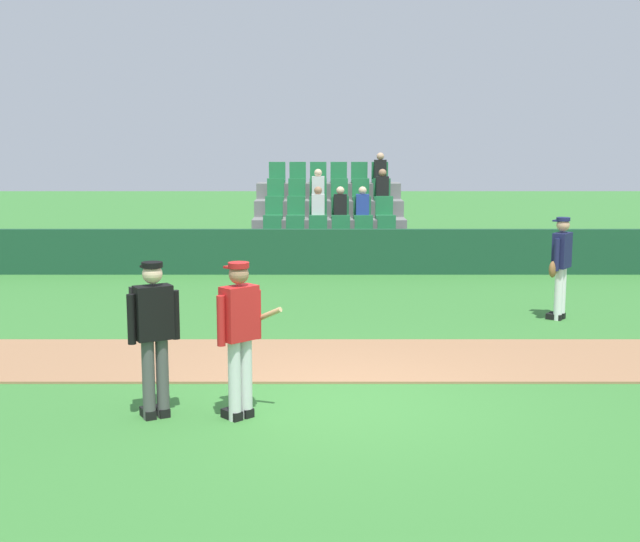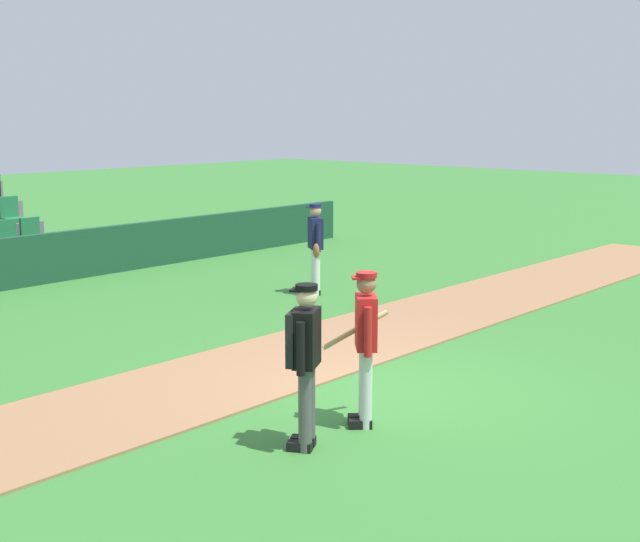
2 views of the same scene
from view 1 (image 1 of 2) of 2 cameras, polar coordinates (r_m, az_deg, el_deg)
The scene contains 7 objects.
ground_plane at distance 10.19m, azimuth 1.31°, elevation -8.78°, with size 80.00×80.00×0.00m, color #387A33.
infield_dirt_path at distance 12.02m, azimuth 1.10°, elevation -5.94°, with size 28.00×2.30×0.03m, color #9E704C.
dugout_fence at distance 19.43m, azimuth 0.68°, elevation 1.30°, with size 20.00×0.16×1.04m, color #19472D.
stadium_bleachers at distance 21.69m, azimuth 0.65°, elevation 2.70°, with size 3.90×3.80×2.70m.
batter_red_jersey at distance 9.42m, azimuth -5.37°, elevation -4.19°, with size 0.72×0.68×1.76m.
umpire_home_plate at distance 9.58m, azimuth -11.06°, elevation -3.90°, with size 0.54×0.45×1.76m.
runner_navy_jersey at distance 15.08m, azimuth 15.81°, elevation 0.44°, with size 0.51×0.56×1.76m.
Camera 1 is at (-0.23, -9.71, 3.10)m, focal length 47.88 mm.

